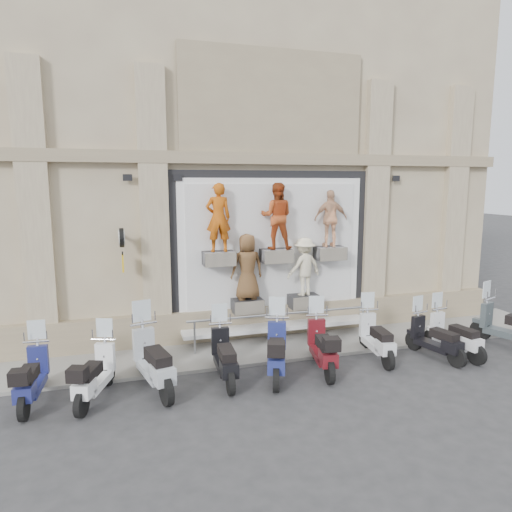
% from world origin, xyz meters
% --- Properties ---
extents(ground, '(90.00, 90.00, 0.00)m').
position_xyz_m(ground, '(0.00, 0.00, 0.00)').
color(ground, '#2E2E31').
rests_on(ground, ground).
extents(sidewalk, '(16.00, 2.20, 0.08)m').
position_xyz_m(sidewalk, '(0.00, 2.10, 0.04)').
color(sidewalk, gray).
rests_on(sidewalk, ground).
extents(building, '(14.00, 8.60, 12.00)m').
position_xyz_m(building, '(0.00, 7.00, 6.00)').
color(building, tan).
rests_on(building, ground).
extents(shop_vitrine, '(5.60, 0.90, 4.30)m').
position_xyz_m(shop_vitrine, '(0.02, 2.75, 2.40)').
color(shop_vitrine, black).
rests_on(shop_vitrine, ground).
extents(guard_rail, '(5.06, 0.10, 0.93)m').
position_xyz_m(guard_rail, '(0.00, 2.00, 0.47)').
color(guard_rail, '#9EA0A5').
rests_on(guard_rail, ground).
extents(clock_sign_bracket, '(0.10, 0.80, 1.02)m').
position_xyz_m(clock_sign_bracket, '(-3.90, 2.47, 2.80)').
color(clock_sign_bracket, black).
rests_on(clock_sign_bracket, ground).
extents(scooter_a, '(0.66, 1.87, 1.49)m').
position_xyz_m(scooter_a, '(-5.68, 0.52, 0.74)').
color(scooter_a, navy).
rests_on(scooter_a, ground).
extents(scooter_b, '(1.10, 1.90, 1.48)m').
position_xyz_m(scooter_b, '(-4.52, 0.32, 0.74)').
color(scooter_b, white).
rests_on(scooter_b, ground).
extents(scooter_c, '(1.11, 2.23, 1.74)m').
position_xyz_m(scooter_c, '(-3.40, 0.46, 0.87)').
color(scooter_c, '#9FA5AD').
rests_on(scooter_c, ground).
extents(scooter_d, '(0.65, 1.93, 1.55)m').
position_xyz_m(scooter_d, '(-1.90, 0.46, 0.77)').
color(scooter_d, black).
rests_on(scooter_d, ground).
extents(scooter_e, '(1.23, 2.10, 1.64)m').
position_xyz_m(scooter_e, '(-0.76, 0.34, 0.82)').
color(scooter_e, navy).
rests_on(scooter_e, ground).
extents(scooter_f, '(0.93, 2.02, 1.58)m').
position_xyz_m(scooter_f, '(0.34, 0.37, 0.79)').
color(scooter_f, '#510D14').
rests_on(scooter_f, ground).
extents(scooter_g, '(0.78, 1.91, 1.51)m').
position_xyz_m(scooter_g, '(1.89, 0.63, 0.75)').
color(scooter_g, silver).
rests_on(scooter_g, ground).
extents(scooter_h, '(0.87, 1.83, 1.43)m').
position_xyz_m(scooter_h, '(3.27, 0.25, 0.72)').
color(scooter_h, black).
rests_on(scooter_h, ground).
extents(scooter_i, '(0.81, 1.87, 1.47)m').
position_xyz_m(scooter_i, '(3.84, 0.27, 0.74)').
color(scooter_i, silver).
rests_on(scooter_i, ground).
extents(scooter_j, '(1.29, 2.11, 1.65)m').
position_xyz_m(scooter_j, '(5.59, 0.30, 0.82)').
color(scooter_j, '#31393C').
rests_on(scooter_j, ground).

